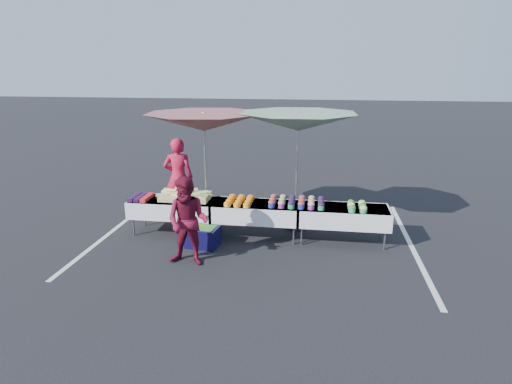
# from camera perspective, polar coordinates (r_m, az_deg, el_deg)

# --- Properties ---
(ground) EXTENTS (80.00, 80.00, 0.00)m
(ground) POSITION_cam_1_polar(r_m,az_deg,el_deg) (9.21, 0.00, -5.98)
(ground) COLOR black
(stripe_left) EXTENTS (0.10, 5.00, 0.00)m
(stripe_left) POSITION_cam_1_polar(r_m,az_deg,el_deg) (10.15, -18.23, -4.66)
(stripe_left) COLOR silver
(stripe_left) RESTS_ON ground
(stripe_right) EXTENTS (0.10, 5.00, 0.00)m
(stripe_right) POSITION_cam_1_polar(r_m,az_deg,el_deg) (9.33, 19.97, -6.70)
(stripe_right) COLOR silver
(stripe_right) RESTS_ON ground
(table_left) EXTENTS (1.86, 0.81, 0.75)m
(table_left) POSITION_cam_1_polar(r_m,az_deg,el_deg) (9.43, -10.90, -1.98)
(table_left) COLOR white
(table_left) RESTS_ON ground
(table_center) EXTENTS (1.86, 0.81, 0.75)m
(table_center) POSITION_cam_1_polar(r_m,az_deg,el_deg) (9.01, 0.00, -2.54)
(table_center) COLOR white
(table_center) RESTS_ON ground
(table_right) EXTENTS (1.86, 0.81, 0.75)m
(table_right) POSITION_cam_1_polar(r_m,az_deg,el_deg) (8.94, 11.51, -3.04)
(table_right) COLOR white
(table_right) RESTS_ON ground
(berry_punnets) EXTENTS (0.40, 0.54, 0.08)m
(berry_punnets) POSITION_cam_1_polar(r_m,az_deg,el_deg) (9.56, -15.10, -0.69)
(berry_punnets) COLOR black
(berry_punnets) RESTS_ON table_left
(corn_pile) EXTENTS (1.16, 0.57, 0.26)m
(corn_pile) POSITION_cam_1_polar(r_m,az_deg,el_deg) (9.31, -9.46, -0.48)
(corn_pile) COLOR #A5B15B
(corn_pile) RESTS_ON table_left
(plastic_bags) EXTENTS (0.30, 0.25, 0.05)m
(plastic_bags) POSITION_cam_1_polar(r_m,az_deg,el_deg) (9.00, -9.77, -1.51)
(plastic_bags) COLOR white
(plastic_bags) RESTS_ON table_left
(carrot_bowls) EXTENTS (0.55, 0.69, 0.11)m
(carrot_bowls) POSITION_cam_1_polar(r_m,az_deg,el_deg) (8.98, -2.22, -1.15)
(carrot_bowls) COLOR yellow
(carrot_bowls) RESTS_ON table_center
(potato_cups) EXTENTS (1.14, 0.58, 0.16)m
(potato_cups) POSITION_cam_1_polar(r_m,az_deg,el_deg) (8.85, 5.45, -1.28)
(potato_cups) COLOR #21309B
(potato_cups) RESTS_ON table_right
(bean_baskets) EXTENTS (0.36, 0.50, 0.15)m
(bean_baskets) POSITION_cam_1_polar(r_m,az_deg,el_deg) (8.79, 13.32, -1.85)
(bean_baskets) COLOR #29A462
(bean_baskets) RESTS_ON table_right
(vendor) EXTENTS (0.76, 0.57, 1.91)m
(vendor) POSITION_cam_1_polar(r_m,az_deg,el_deg) (10.40, -10.29, 1.92)
(vendor) COLOR red
(vendor) RESTS_ON ground
(customer) EXTENTS (0.84, 0.67, 1.65)m
(customer) POSITION_cam_1_polar(r_m,az_deg,el_deg) (7.80, -9.05, -3.92)
(customer) COLOR maroon
(customer) RESTS_ON ground
(umbrella_left) EXTENTS (3.11, 3.11, 2.59)m
(umbrella_left) POSITION_cam_1_polar(r_m,az_deg,el_deg) (9.29, -6.96, 9.12)
(umbrella_left) COLOR black
(umbrella_left) RESTS_ON ground
(umbrella_right) EXTENTS (3.39, 3.39, 2.61)m
(umbrella_right) POSITION_cam_1_polar(r_m,az_deg,el_deg) (9.18, 5.63, 9.17)
(umbrella_right) COLOR black
(umbrella_right) RESTS_ON ground
(storage_bin) EXTENTS (0.68, 0.54, 0.41)m
(storage_bin) POSITION_cam_1_polar(r_m,az_deg,el_deg) (8.74, -7.12, -5.88)
(storage_bin) COLOR #0D0A36
(storage_bin) RESTS_ON ground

